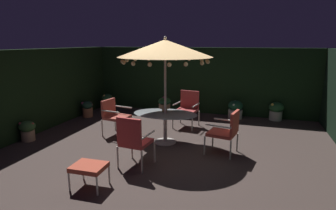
% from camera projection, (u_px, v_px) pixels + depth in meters
% --- Properties ---
extents(ground_plane, '(8.13, 7.53, 0.02)m').
position_uv_depth(ground_plane, '(171.00, 148.00, 6.52)').
color(ground_plane, '#443631').
extents(hedge_backdrop_rear, '(8.13, 0.30, 2.25)m').
position_uv_depth(hedge_backdrop_rear, '(201.00, 80.00, 9.62)').
color(hedge_backdrop_rear, black).
rests_on(hedge_backdrop_rear, ground_plane).
extents(hedge_backdrop_left, '(0.30, 7.53, 2.25)m').
position_uv_depth(hedge_backdrop_left, '(31.00, 92.00, 7.42)').
color(hedge_backdrop_left, black).
rests_on(hedge_backdrop_left, ground_plane).
extents(patio_dining_table, '(1.59, 1.05, 0.75)m').
position_uv_depth(patio_dining_table, '(165.00, 119.00, 6.73)').
color(patio_dining_table, silver).
rests_on(patio_dining_table, ground_plane).
extents(patio_umbrella, '(2.21, 2.21, 2.56)m').
position_uv_depth(patio_umbrella, '(165.00, 49.00, 6.36)').
color(patio_umbrella, silver).
rests_on(patio_umbrella, ground_plane).
extents(centerpiece_planter, '(0.31, 0.31, 0.38)m').
position_uv_depth(centerpiece_planter, '(165.00, 103.00, 6.81)').
color(centerpiece_planter, tan).
rests_on(centerpiece_planter, patio_dining_table).
extents(patio_chair_north, '(0.69, 0.70, 1.03)m').
position_uv_depth(patio_chair_north, '(188.00, 106.00, 8.09)').
color(patio_chair_north, silver).
rests_on(patio_chair_north, ground_plane).
extents(patio_chair_northeast, '(0.69, 0.68, 0.94)m').
position_uv_depth(patio_chair_northeast, '(114.00, 114.00, 7.38)').
color(patio_chair_northeast, silver).
rests_on(patio_chair_northeast, ground_plane).
extents(patio_chair_east, '(0.62, 0.63, 1.05)m').
position_uv_depth(patio_chair_east, '(133.00, 139.00, 5.37)').
color(patio_chair_east, beige).
rests_on(patio_chair_east, ground_plane).
extents(patio_chair_southeast, '(0.70, 0.67, 0.99)m').
position_uv_depth(patio_chair_southeast, '(227.00, 130.00, 6.04)').
color(patio_chair_southeast, silver).
rests_on(patio_chair_southeast, ground_plane).
extents(ottoman_footrest, '(0.56, 0.47, 0.41)m').
position_uv_depth(ottoman_footrest, '(89.00, 168.00, 4.68)').
color(ottoman_footrest, silver).
rests_on(ottoman_footrest, ground_plane).
extents(potted_plant_back_center, '(0.45, 0.45, 0.57)m').
position_uv_depth(potted_plant_back_center, '(276.00, 110.00, 8.78)').
color(potted_plant_back_center, beige).
rests_on(potted_plant_back_center, ground_plane).
extents(potted_plant_front_corner, '(0.40, 0.40, 0.59)m').
position_uv_depth(potted_plant_front_corner, '(188.00, 107.00, 9.29)').
color(potted_plant_front_corner, '#836648').
rests_on(potted_plant_front_corner, ground_plane).
extents(potted_plant_left_far, '(0.47, 0.47, 0.59)m').
position_uv_depth(potted_plant_left_far, '(235.00, 109.00, 8.94)').
color(potted_plant_left_far, beige).
rests_on(potted_plant_left_far, ground_plane).
extents(potted_plant_back_left, '(0.39, 0.38, 0.61)m').
position_uv_depth(potted_plant_back_left, '(107.00, 102.00, 9.96)').
color(potted_plant_back_left, '#826450').
rests_on(potted_plant_back_left, ground_plane).
extents(potted_plant_right_near, '(0.36, 0.36, 0.52)m').
position_uv_depth(potted_plant_right_near, '(87.00, 109.00, 9.17)').
color(potted_plant_right_near, '#A66A46').
rests_on(potted_plant_right_near, ground_plane).
extents(potted_plant_back_right, '(0.39, 0.39, 0.51)m').
position_uv_depth(potted_plant_back_right, '(27.00, 130.00, 6.93)').
color(potted_plant_back_right, tan).
rests_on(potted_plant_back_right, ground_plane).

